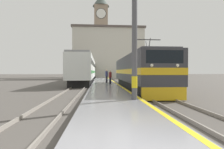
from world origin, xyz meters
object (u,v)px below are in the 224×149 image
at_px(passenger_train, 89,70).
at_px(second_waiting_passenger, 107,76).
at_px(catenary_mast, 136,24).
at_px(person_on_platform, 110,77).
at_px(locomotive_train, 138,72).
at_px(clock_tower, 101,33).

relative_size(passenger_train, second_waiting_passenger, 28.44).
xyz_separation_m(catenary_mast, person_on_platform, (-0.56, 11.32, -3.03)).
bearing_deg(catenary_mast, locomotive_train, 76.37).
xyz_separation_m(catenary_mast, second_waiting_passenger, (-0.85, 14.15, -2.96)).
bearing_deg(second_waiting_passenger, person_on_platform, -84.16).
height_order(catenary_mast, clock_tower, clock_tower).
height_order(locomotive_train, clock_tower, clock_tower).
xyz_separation_m(person_on_platform, clock_tower, (-0.48, 40.85, 13.99)).
bearing_deg(second_waiting_passenger, locomotive_train, -62.75).
relative_size(passenger_train, catenary_mast, 6.22).
distance_m(passenger_train, clock_tower, 22.53).
height_order(catenary_mast, person_on_platform, catenary_mast).
bearing_deg(catenary_mast, passenger_train, 96.97).
relative_size(catenary_mast, clock_tower, 0.27).
distance_m(catenary_mast, second_waiting_passenger, 14.49).
bearing_deg(passenger_train, second_waiting_passenger, -80.54).
xyz_separation_m(locomotive_train, person_on_platform, (-2.62, 2.82, -0.55)).
relative_size(catenary_mast, second_waiting_passenger, 4.57).
distance_m(passenger_train, catenary_mast, 34.36).
distance_m(catenary_mast, person_on_platform, 11.74).
distance_m(locomotive_train, passenger_train, 26.29).
bearing_deg(passenger_train, locomotive_train, -76.30).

